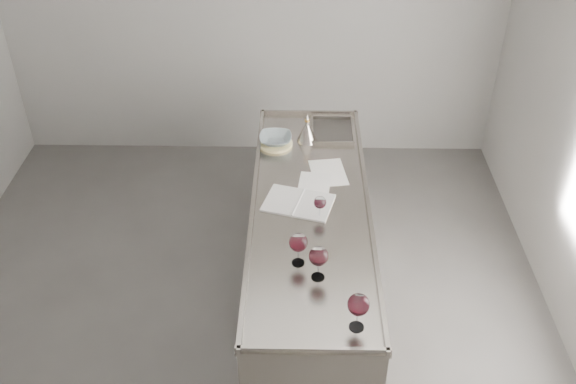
{
  "coord_description": "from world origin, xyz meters",
  "views": [
    {
      "loc": [
        0.41,
        -2.97,
        3.42
      ],
      "look_at": [
        0.35,
        0.33,
        1.02
      ],
      "focal_mm": 40.0,
      "sensor_mm": 36.0,
      "label": 1
    }
  ],
  "objects_px": {
    "notebook": "(298,203)",
    "wine_funnel": "(307,133)",
    "wine_glass_left": "(298,243)",
    "counter": "(309,260)",
    "wine_glass_right": "(358,305)",
    "wine_glass_small": "(320,203)",
    "ceramic_bowl": "(276,139)",
    "wine_glass_middle": "(319,257)"
  },
  "relations": [
    {
      "from": "wine_glass_left",
      "to": "wine_glass_small",
      "type": "xyz_separation_m",
      "value": [
        0.13,
        0.42,
        -0.04
      ]
    },
    {
      "from": "wine_glass_small",
      "to": "notebook",
      "type": "distance_m",
      "value": 0.22
    },
    {
      "from": "counter",
      "to": "ceramic_bowl",
      "type": "xyz_separation_m",
      "value": [
        -0.25,
        0.73,
        0.52
      ]
    },
    {
      "from": "wine_glass_left",
      "to": "notebook",
      "type": "xyz_separation_m",
      "value": [
        -0.0,
        0.56,
        -0.14
      ]
    },
    {
      "from": "wine_glass_small",
      "to": "notebook",
      "type": "height_order",
      "value": "wine_glass_small"
    },
    {
      "from": "wine_glass_small",
      "to": "wine_funnel",
      "type": "xyz_separation_m",
      "value": [
        -0.07,
        0.92,
        -0.04
      ]
    },
    {
      "from": "notebook",
      "to": "wine_funnel",
      "type": "xyz_separation_m",
      "value": [
        0.06,
        0.78,
        0.06
      ]
    },
    {
      "from": "wine_glass_left",
      "to": "wine_funnel",
      "type": "distance_m",
      "value": 1.34
    },
    {
      "from": "wine_funnel",
      "to": "counter",
      "type": "bearing_deg",
      "value": -88.6
    },
    {
      "from": "ceramic_bowl",
      "to": "wine_funnel",
      "type": "height_order",
      "value": "wine_funnel"
    },
    {
      "from": "wine_glass_right",
      "to": "notebook",
      "type": "distance_m",
      "value": 1.1
    },
    {
      "from": "wine_glass_small",
      "to": "wine_glass_right",
      "type": "bearing_deg",
      "value": -79.35
    },
    {
      "from": "wine_glass_middle",
      "to": "ceramic_bowl",
      "type": "bearing_deg",
      "value": 101.46
    },
    {
      "from": "notebook",
      "to": "ceramic_bowl",
      "type": "distance_m",
      "value": 0.73
    },
    {
      "from": "counter",
      "to": "wine_glass_left",
      "type": "bearing_deg",
      "value": -98.05
    },
    {
      "from": "wine_glass_middle",
      "to": "notebook",
      "type": "distance_m",
      "value": 0.7
    },
    {
      "from": "notebook",
      "to": "wine_funnel",
      "type": "bearing_deg",
      "value": 101.24
    },
    {
      "from": "wine_glass_middle",
      "to": "wine_glass_small",
      "type": "bearing_deg",
      "value": 87.81
    },
    {
      "from": "wine_glass_right",
      "to": "ceramic_bowl",
      "type": "xyz_separation_m",
      "value": [
        -0.47,
        1.75,
        -0.11
      ]
    },
    {
      "from": "notebook",
      "to": "wine_glass_left",
      "type": "bearing_deg",
      "value": -74.23
    },
    {
      "from": "ceramic_bowl",
      "to": "counter",
      "type": "bearing_deg",
      "value": -71.11
    },
    {
      "from": "wine_glass_middle",
      "to": "notebook",
      "type": "bearing_deg",
      "value": 99.37
    },
    {
      "from": "ceramic_bowl",
      "to": "wine_funnel",
      "type": "relative_size",
      "value": 1.06
    },
    {
      "from": "wine_glass_left",
      "to": "counter",
      "type": "bearing_deg",
      "value": 81.95
    },
    {
      "from": "wine_glass_middle",
      "to": "wine_funnel",
      "type": "distance_m",
      "value": 1.46
    },
    {
      "from": "wine_glass_small",
      "to": "wine_funnel",
      "type": "bearing_deg",
      "value": 94.55
    },
    {
      "from": "wine_glass_middle",
      "to": "notebook",
      "type": "height_order",
      "value": "wine_glass_middle"
    },
    {
      "from": "ceramic_bowl",
      "to": "wine_glass_left",
      "type": "bearing_deg",
      "value": -82.34
    },
    {
      "from": "wine_funnel",
      "to": "wine_glass_middle",
      "type": "bearing_deg",
      "value": -87.93
    },
    {
      "from": "wine_glass_right",
      "to": "notebook",
      "type": "height_order",
      "value": "wine_glass_right"
    },
    {
      "from": "counter",
      "to": "ceramic_bowl",
      "type": "height_order",
      "value": "ceramic_bowl"
    },
    {
      "from": "counter",
      "to": "notebook",
      "type": "bearing_deg",
      "value": 169.01
    },
    {
      "from": "notebook",
      "to": "wine_glass_right",
      "type": "bearing_deg",
      "value": -58.22
    },
    {
      "from": "wine_glass_left",
      "to": "notebook",
      "type": "bearing_deg",
      "value": 90.15
    },
    {
      "from": "counter",
      "to": "wine_glass_right",
      "type": "relative_size",
      "value": 10.93
    },
    {
      "from": "wine_funnel",
      "to": "wine_glass_small",
      "type": "bearing_deg",
      "value": -85.45
    },
    {
      "from": "wine_glass_middle",
      "to": "wine_funnel",
      "type": "relative_size",
      "value": 0.96
    },
    {
      "from": "wine_glass_small",
      "to": "notebook",
      "type": "bearing_deg",
      "value": 133.13
    },
    {
      "from": "wine_glass_left",
      "to": "notebook",
      "type": "relative_size",
      "value": 0.42
    },
    {
      "from": "counter",
      "to": "wine_glass_left",
      "type": "distance_m",
      "value": 0.83
    },
    {
      "from": "notebook",
      "to": "wine_funnel",
      "type": "relative_size",
      "value": 2.21
    },
    {
      "from": "counter",
      "to": "wine_glass_right",
      "type": "height_order",
      "value": "wine_glass_right"
    }
  ]
}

